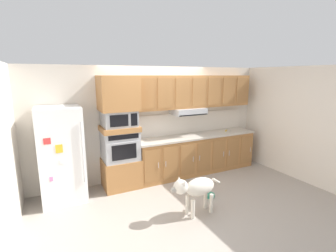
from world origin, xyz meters
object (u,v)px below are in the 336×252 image
object	(u,v)px
microwave	(119,118)
dog	(196,188)
refrigerator	(61,155)
screwdriver	(226,131)
built_in_oven	(120,145)
dog_food_bowl	(209,195)

from	to	relation	value
microwave	dog	size ratio (longest dim) A/B	0.65
refrigerator	microwave	world-z (taller)	refrigerator
refrigerator	dog	size ratio (longest dim) A/B	1.78
microwave	screwdriver	world-z (taller)	microwave
built_in_oven	microwave	bearing A→B (deg)	-0.77
refrigerator	screwdriver	size ratio (longest dim) A/B	10.46
screwdriver	dog	distance (m)	2.54
refrigerator	dog_food_bowl	size ratio (longest dim) A/B	8.80
refrigerator	built_in_oven	bearing A→B (deg)	3.48
refrigerator	microwave	distance (m)	1.26
refrigerator	dog_food_bowl	world-z (taller)	refrigerator
refrigerator	built_in_oven	distance (m)	1.11
dog_food_bowl	microwave	bearing A→B (deg)	139.38
refrigerator	dog_food_bowl	bearing A→B (deg)	-24.22
microwave	dog_food_bowl	world-z (taller)	microwave
microwave	dog	xyz separation A→B (m)	(0.82, -1.60, -0.99)
refrigerator	screwdriver	world-z (taller)	refrigerator
screwdriver	microwave	bearing A→B (deg)	-179.94
microwave	dog	bearing A→B (deg)	-62.91
screwdriver	dog	size ratio (longest dim) A/B	0.17
built_in_oven	screwdriver	distance (m)	2.74
dog	dog_food_bowl	xyz separation A→B (m)	(0.58, 0.40, -0.44)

